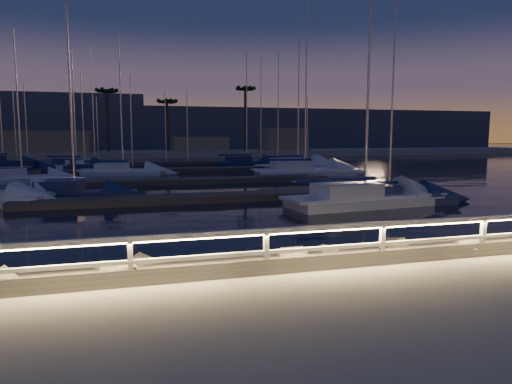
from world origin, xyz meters
TOP-DOWN VIEW (x-y plane):
  - ground at (0.00, 0.00)m, footprint 400.00×400.00m
  - harbor_water at (0.00, 31.22)m, footprint 400.00×440.00m
  - guard_rail at (-0.07, -0.00)m, footprint 44.11×0.12m
  - riprap at (-5.68, 1.19)m, footprint 37.34×2.85m
  - floating_docks at (0.00, 32.50)m, footprint 22.00×36.00m
  - far_shore at (-0.12, 74.05)m, footprint 160.00×14.00m
  - palm_left at (-8.00, 72.00)m, footprint 3.00×3.00m
  - palm_center at (2.00, 73.00)m, footprint 3.00×3.00m
  - palm_right at (16.00, 72.00)m, footprint 3.00×3.00m
  - distant_hills at (-22.13, 133.69)m, footprint 230.00×37.50m
  - sailboat_a at (-8.20, 18.59)m, footprint 7.01×3.47m
  - sailboat_c at (6.97, 11.97)m, footprint 9.35×3.76m
  - sailboat_d at (8.75, 12.46)m, footprint 7.77×3.21m
  - sailboat_g at (-5.65, 35.48)m, footprint 8.32×4.03m
  - sailboat_h at (10.91, 30.56)m, footprint 10.20×3.96m
  - sailboat_i at (-9.79, 44.81)m, footprint 6.47×3.74m
  - sailboat_j at (-13.35, 30.27)m, footprint 7.35×3.45m
  - sailboat_k at (9.14, 45.47)m, footprint 8.33×2.60m
  - sailboat_l at (13.16, 38.19)m, footprint 10.09×5.22m
  - sailboat_m at (-20.21, 53.95)m, footprint 7.86×3.66m
  - sailboat_n at (-10.74, 45.34)m, footprint 8.06×5.27m

SIDE VIEW (x-z plane):
  - harbor_water at x=0.00m, z-range -1.27..-0.67m
  - floating_docks at x=0.00m, z-range -0.60..-0.20m
  - sailboat_d at x=8.75m, z-range -6.59..6.18m
  - sailboat_i at x=-9.79m, z-range -5.55..5.16m
  - sailboat_j at x=-13.35m, z-range -6.23..5.86m
  - sailboat_a at x=-8.20m, z-range -5.96..5.61m
  - sailboat_g at x=-5.65m, z-range -6.98..6.63m
  - sailboat_k at x=9.14m, z-range -7.19..6.86m
  - sailboat_n at x=-10.74m, z-range -6.88..6.57m
  - riprap at x=-5.68m, z-range -0.87..0.57m
  - sailboat_m at x=-20.21m, z-range -6.64..6.36m
  - sailboat_l at x=13.16m, z-range -8.36..8.08m
  - sailboat_c at x=6.97m, z-range -7.86..7.59m
  - sailboat_h at x=10.91m, z-range -8.55..8.28m
  - ground at x=0.00m, z-range 0.00..0.00m
  - far_shore at x=-0.12m, z-range -2.31..2.89m
  - guard_rail at x=-0.07m, z-range 0.24..1.30m
  - distant_hills at x=-22.13m, z-range -4.26..13.74m
  - palm_center at x=2.00m, z-range 3.93..13.63m
  - palm_left at x=-8.00m, z-range 4.54..15.74m
  - palm_right at x=16.00m, z-range 4.93..17.13m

